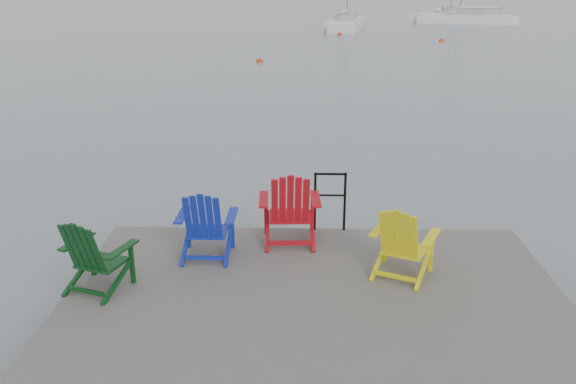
{
  "coord_description": "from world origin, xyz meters",
  "views": [
    {
      "loc": [
        -0.18,
        -6.01,
        4.11
      ],
      "look_at": [
        -0.39,
        3.14,
        0.85
      ],
      "focal_mm": 38.0,
      "sensor_mm": 36.0,
      "label": 1
    }
  ],
  "objects_px": {
    "chair_red": "(290,207)",
    "sailboat_near": "(346,24)",
    "sailboat_mid": "(451,16)",
    "buoy_d": "(340,35)",
    "chair_green": "(94,254)",
    "chair_yellow": "(402,241)",
    "sailboat_far": "(465,19)",
    "buoy_c": "(442,41)",
    "buoy_b": "(260,62)",
    "handrail": "(330,196)",
    "chair_blue": "(206,223)"
  },
  "relations": [
    {
      "from": "handrail",
      "to": "chair_green",
      "type": "relative_size",
      "value": 0.94
    },
    {
      "from": "sailboat_mid",
      "to": "buoy_d",
      "type": "distance_m",
      "value": 21.23
    },
    {
      "from": "sailboat_far",
      "to": "buoy_b",
      "type": "xyz_separation_m",
      "value": [
        -16.92,
        -26.73,
        -0.36
      ]
    },
    {
      "from": "chair_yellow",
      "to": "sailboat_far",
      "type": "height_order",
      "value": "sailboat_far"
    },
    {
      "from": "sailboat_near",
      "to": "buoy_c",
      "type": "relative_size",
      "value": 30.92
    },
    {
      "from": "buoy_b",
      "to": "buoy_d",
      "type": "relative_size",
      "value": 0.97
    },
    {
      "from": "sailboat_near",
      "to": "handrail",
      "type": "bearing_deg",
      "value": -83.35
    },
    {
      "from": "handrail",
      "to": "buoy_d",
      "type": "xyz_separation_m",
      "value": [
        2.33,
        37.55,
        -1.04
      ]
    },
    {
      "from": "sailboat_mid",
      "to": "buoy_d",
      "type": "bearing_deg",
      "value": -118.54
    },
    {
      "from": "handrail",
      "to": "buoy_b",
      "type": "distance_m",
      "value": 22.79
    },
    {
      "from": "chair_yellow",
      "to": "sailboat_mid",
      "type": "distance_m",
      "value": 58.1
    },
    {
      "from": "chair_blue",
      "to": "chair_yellow",
      "type": "height_order",
      "value": "chair_blue"
    },
    {
      "from": "chair_red",
      "to": "sailboat_mid",
      "type": "distance_m",
      "value": 57.49
    },
    {
      "from": "handrail",
      "to": "chair_red",
      "type": "height_order",
      "value": "chair_red"
    },
    {
      "from": "buoy_b",
      "to": "buoy_c",
      "type": "xyz_separation_m",
      "value": [
        11.39,
        10.51,
        0.0
      ]
    },
    {
      "from": "handrail",
      "to": "sailboat_mid",
      "type": "bearing_deg",
      "value": 75.32
    },
    {
      "from": "buoy_c",
      "to": "chair_blue",
      "type": "bearing_deg",
      "value": -107.14
    },
    {
      "from": "chair_red",
      "to": "sailboat_mid",
      "type": "height_order",
      "value": "sailboat_mid"
    },
    {
      "from": "buoy_c",
      "to": "sailboat_far",
      "type": "bearing_deg",
      "value": 71.17
    },
    {
      "from": "chair_blue",
      "to": "sailboat_near",
      "type": "xyz_separation_m",
      "value": [
        4.84,
        44.12,
        -0.64
      ]
    },
    {
      "from": "buoy_d",
      "to": "handrail",
      "type": "bearing_deg",
      "value": -93.55
    },
    {
      "from": "buoy_c",
      "to": "chair_yellow",
      "type": "bearing_deg",
      "value": -103.0
    },
    {
      "from": "chair_red",
      "to": "buoy_c",
      "type": "xyz_separation_m",
      "value": [
        9.41,
        33.62,
        -1.05
      ]
    },
    {
      "from": "sailboat_far",
      "to": "sailboat_near",
      "type": "bearing_deg",
      "value": 139.2
    },
    {
      "from": "buoy_c",
      "to": "buoy_d",
      "type": "distance_m",
      "value": 7.86
    },
    {
      "from": "handrail",
      "to": "chair_blue",
      "type": "relative_size",
      "value": 0.91
    },
    {
      "from": "chair_blue",
      "to": "buoy_c",
      "type": "distance_m",
      "value": 35.72
    },
    {
      "from": "sailboat_near",
      "to": "buoy_d",
      "type": "height_order",
      "value": "sailboat_near"
    },
    {
      "from": "sailboat_near",
      "to": "buoy_b",
      "type": "distance_m",
      "value": 21.28
    },
    {
      "from": "handrail",
      "to": "buoy_b",
      "type": "height_order",
      "value": "handrail"
    },
    {
      "from": "chair_red",
      "to": "sailboat_mid",
      "type": "bearing_deg",
      "value": 72.24
    },
    {
      "from": "chair_green",
      "to": "sailboat_near",
      "type": "relative_size",
      "value": 0.08
    },
    {
      "from": "chair_red",
      "to": "sailboat_mid",
      "type": "xyz_separation_m",
      "value": [
        14.99,
        55.49,
        -0.69
      ]
    },
    {
      "from": "chair_green",
      "to": "sailboat_far",
      "type": "bearing_deg",
      "value": 90.98
    },
    {
      "from": "sailboat_far",
      "to": "buoy_c",
      "type": "relative_size",
      "value": 28.91
    },
    {
      "from": "buoy_b",
      "to": "chair_yellow",
      "type": "bearing_deg",
      "value": -81.96
    },
    {
      "from": "sailboat_far",
      "to": "buoy_b",
      "type": "height_order",
      "value": "sailboat_far"
    },
    {
      "from": "chair_green",
      "to": "buoy_d",
      "type": "xyz_separation_m",
      "value": [
        5.22,
        39.48,
        -0.98
      ]
    },
    {
      "from": "chair_green",
      "to": "buoy_d",
      "type": "distance_m",
      "value": 39.84
    },
    {
      "from": "sailboat_near",
      "to": "sailboat_mid",
      "type": "bearing_deg",
      "value": 57.34
    },
    {
      "from": "chair_blue",
      "to": "buoy_d",
      "type": "bearing_deg",
      "value": 85.08
    },
    {
      "from": "handrail",
      "to": "chair_red",
      "type": "bearing_deg",
      "value": -139.79
    },
    {
      "from": "sailboat_near",
      "to": "buoy_d",
      "type": "xyz_separation_m",
      "value": [
        -0.81,
        -5.57,
        -0.35
      ]
    },
    {
      "from": "sailboat_far",
      "to": "buoy_b",
      "type": "bearing_deg",
      "value": 167.81
    },
    {
      "from": "sailboat_near",
      "to": "sailboat_mid",
      "type": "height_order",
      "value": "sailboat_mid"
    },
    {
      "from": "handrail",
      "to": "buoy_b",
      "type": "xyz_separation_m",
      "value": [
        -2.57,
        22.62,
        -1.04
      ]
    },
    {
      "from": "buoy_c",
      "to": "chair_green",
      "type": "bearing_deg",
      "value": -108.48
    },
    {
      "from": "buoy_b",
      "to": "handrail",
      "type": "bearing_deg",
      "value": -83.53
    },
    {
      "from": "chair_green",
      "to": "buoy_d",
      "type": "height_order",
      "value": "chair_green"
    },
    {
      "from": "chair_red",
      "to": "sailboat_near",
      "type": "distance_m",
      "value": 43.78
    }
  ]
}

